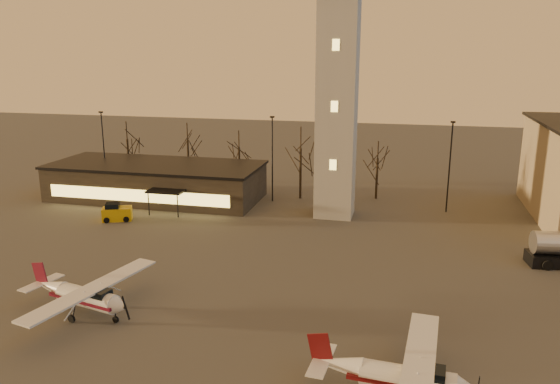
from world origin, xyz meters
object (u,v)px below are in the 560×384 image
terminal (156,181)px  cessna_rear (90,301)px  control_tower (338,62)px  cessna_front (410,383)px  service_cart (117,214)px

terminal → cessna_rear: size_ratio=2.26×
control_tower → terminal: size_ratio=1.28×
terminal → cessna_rear: 30.64m
cessna_front → cessna_rear: (-21.08, 4.64, -0.02)m
service_cart → cessna_rear: bearing=-87.1°
terminal → cessna_front: bearing=-48.2°
cessna_rear → service_cart: cessna_rear is taller
control_tower → cessna_rear: 33.76m
terminal → cessna_rear: bearing=-72.6°
control_tower → terminal: (-21.99, 1.98, -14.17)m
terminal → cessna_front: size_ratio=2.21×
control_tower → service_cart: (-22.18, -7.31, -15.60)m
control_tower → cessna_front: 36.29m
cessna_front → service_cart: size_ratio=3.42×
terminal → control_tower: bearing=-5.1°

